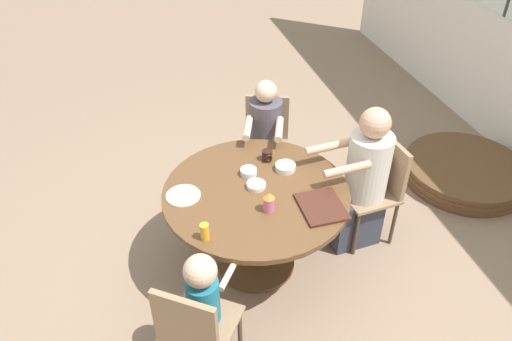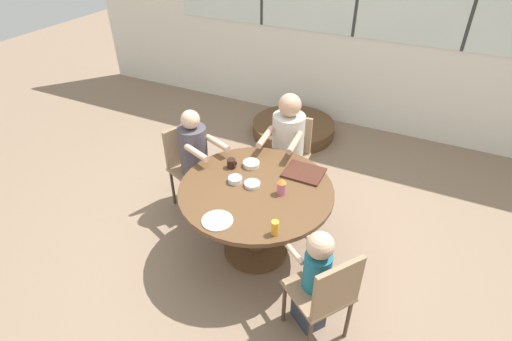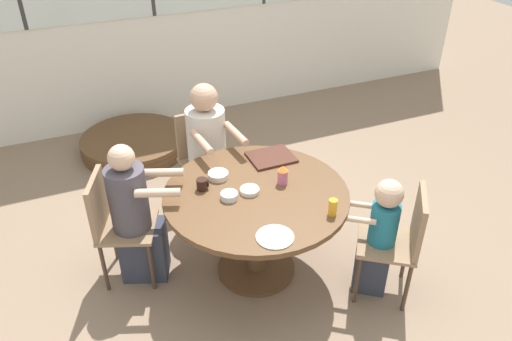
# 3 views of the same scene
# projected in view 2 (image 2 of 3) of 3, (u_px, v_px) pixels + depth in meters

# --- Properties ---
(ground_plane) EXTENTS (16.00, 16.00, 0.00)m
(ground_plane) POSITION_uv_depth(u_px,v_px,m) (256.00, 250.00, 3.78)
(ground_plane) COLOR #8C725B
(wall_back_with_windows) EXTENTS (8.40, 0.08, 2.80)m
(wall_back_with_windows) POSITION_uv_depth(u_px,v_px,m) (355.00, 21.00, 5.08)
(wall_back_with_windows) COLOR white
(wall_back_with_windows) RESTS_ON ground_plane
(dining_table) EXTENTS (1.31, 1.31, 0.74)m
(dining_table) POSITION_uv_depth(u_px,v_px,m) (256.00, 202.00, 3.45)
(dining_table) COLOR brown
(dining_table) RESTS_ON ground_plane
(chair_for_woman_green_shirt) EXTENTS (0.43, 0.43, 0.88)m
(chair_for_woman_green_shirt) POSITION_uv_depth(u_px,v_px,m) (291.00, 149.00, 4.26)
(chair_for_woman_green_shirt) COLOR #937556
(chair_for_woman_green_shirt) RESTS_ON ground_plane
(chair_for_man_blue_shirt) EXTENTS (0.52, 0.52, 0.88)m
(chair_for_man_blue_shirt) POSITION_uv_depth(u_px,v_px,m) (187.00, 160.00, 4.09)
(chair_for_man_blue_shirt) COLOR #937556
(chair_for_man_blue_shirt) RESTS_ON ground_plane
(chair_for_toddler) EXTENTS (0.56, 0.56, 0.88)m
(chair_for_toddler) POSITION_uv_depth(u_px,v_px,m) (327.00, 293.00, 2.74)
(chair_for_toddler) COLOR #937556
(chair_for_toddler) RESTS_ON ground_plane
(person_woman_green_shirt) EXTENTS (0.38, 0.63, 1.21)m
(person_woman_green_shirt) POSITION_uv_depth(u_px,v_px,m) (286.00, 155.00, 4.12)
(person_woman_green_shirt) COLOR #333847
(person_woman_green_shirt) RESTS_ON ground_plane
(person_man_blue_shirt) EXTENTS (0.56, 0.44, 1.13)m
(person_man_blue_shirt) POSITION_uv_depth(u_px,v_px,m) (197.00, 167.00, 4.00)
(person_man_blue_shirt) COLOR #333847
(person_man_blue_shirt) RESTS_ON ground_plane
(person_toddler) EXTENTS (0.40, 0.36, 0.96)m
(person_toddler) POSITION_uv_depth(u_px,v_px,m) (314.00, 282.00, 2.88)
(person_toddler) COLOR #333847
(person_toddler) RESTS_ON ground_plane
(food_tray_dark) EXTENTS (0.34, 0.28, 0.02)m
(food_tray_dark) POSITION_uv_depth(u_px,v_px,m) (304.00, 173.00, 3.52)
(food_tray_dark) COLOR #472319
(food_tray_dark) RESTS_ON dining_table
(coffee_mug) EXTENTS (0.08, 0.08, 0.08)m
(coffee_mug) POSITION_uv_depth(u_px,v_px,m) (232.00, 163.00, 3.59)
(coffee_mug) COLOR black
(coffee_mug) RESTS_ON dining_table
(sippy_cup) EXTENTS (0.08, 0.08, 0.15)m
(sippy_cup) POSITION_uv_depth(u_px,v_px,m) (281.00, 186.00, 3.25)
(sippy_cup) COLOR #CC668C
(sippy_cup) RESTS_ON dining_table
(juice_glass) EXTENTS (0.06, 0.06, 0.12)m
(juice_glass) POSITION_uv_depth(u_px,v_px,m) (275.00, 228.00, 2.88)
(juice_glass) COLOR gold
(juice_glass) RESTS_ON dining_table
(bowl_white_shallow) EXTENTS (0.15, 0.15, 0.04)m
(bowl_white_shallow) POSITION_uv_depth(u_px,v_px,m) (251.00, 164.00, 3.61)
(bowl_white_shallow) COLOR silver
(bowl_white_shallow) RESTS_ON dining_table
(bowl_cereal) EXTENTS (0.14, 0.14, 0.03)m
(bowl_cereal) POSITION_uv_depth(u_px,v_px,m) (252.00, 184.00, 3.37)
(bowl_cereal) COLOR silver
(bowl_cereal) RESTS_ON dining_table
(bowl_fruit) EXTENTS (0.12, 0.12, 0.05)m
(bowl_fruit) POSITION_uv_depth(u_px,v_px,m) (235.00, 179.00, 3.42)
(bowl_fruit) COLOR silver
(bowl_fruit) RESTS_ON dining_table
(plate_tortillas) EXTENTS (0.24, 0.24, 0.01)m
(plate_tortillas) POSITION_uv_depth(u_px,v_px,m) (217.00, 220.00, 3.02)
(plate_tortillas) COLOR beige
(plate_tortillas) RESTS_ON dining_table
(folded_table_stack) EXTENTS (1.12, 1.12, 0.18)m
(folded_table_stack) POSITION_uv_depth(u_px,v_px,m) (293.00, 129.00, 5.53)
(folded_table_stack) COLOR brown
(folded_table_stack) RESTS_ON ground_plane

